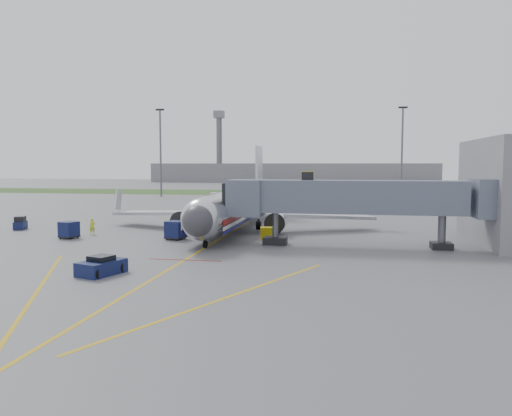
% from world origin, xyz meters
% --- Properties ---
extents(ground, '(400.00, 400.00, 0.00)m').
position_xyz_m(ground, '(0.00, 0.00, 0.00)').
color(ground, '#565659').
rests_on(ground, ground).
extents(grass_strip, '(300.00, 25.00, 0.01)m').
position_xyz_m(grass_strip, '(0.00, 90.00, 0.01)').
color(grass_strip, '#2D4C1E').
rests_on(grass_strip, ground).
extents(apron_markings, '(21.52, 50.00, 0.01)m').
position_xyz_m(apron_markings, '(0.00, -7.40, 0.00)').
color(apron_markings, gold).
rests_on(apron_markings, ground).
extents(airliner, '(32.10, 35.67, 10.25)m').
position_xyz_m(airliner, '(0.00, 15.25, 2.65)').
color(airliner, silver).
rests_on(airliner, ground).
extents(jet_bridge, '(25.30, 4.00, 6.90)m').
position_xyz_m(jet_bridge, '(12.86, 5.00, 4.47)').
color(jet_bridge, slate).
rests_on(jet_bridge, ground).
extents(light_mast_left, '(2.00, 0.44, 20.40)m').
position_xyz_m(light_mast_left, '(-30.00, 70.00, 10.78)').
color(light_mast_left, '#595B60').
rests_on(light_mast_left, ground).
extents(light_mast_right, '(2.00, 0.44, 20.40)m').
position_xyz_m(light_mast_right, '(25.00, 75.00, 10.78)').
color(light_mast_right, '#595B60').
rests_on(light_mast_right, ground).
extents(distant_terminal, '(120.00, 14.00, 8.00)m').
position_xyz_m(distant_terminal, '(-10.00, 170.00, 4.00)').
color(distant_terminal, slate).
rests_on(distant_terminal, ground).
extents(control_tower, '(4.00, 4.00, 30.00)m').
position_xyz_m(control_tower, '(-40.00, 165.00, 17.33)').
color(control_tower, '#595B60').
rests_on(control_tower, ground).
extents(pushback_tug, '(2.83, 3.61, 1.32)m').
position_xyz_m(pushback_tug, '(-4.00, -9.94, 0.55)').
color(pushback_tug, '#0D113C').
rests_on(pushback_tug, ground).
extents(baggage_tug, '(1.82, 2.42, 1.51)m').
position_xyz_m(baggage_tug, '(-24.82, 10.75, 0.67)').
color(baggage_tug, '#0D113C').
rests_on(baggage_tug, ground).
extents(baggage_cart_a, '(2.05, 2.05, 1.86)m').
position_xyz_m(baggage_cart_a, '(-4.34, 6.35, 0.95)').
color(baggage_cart_a, '#0D113C').
rests_on(baggage_cart_a, ground).
extents(baggage_cart_b, '(1.98, 1.98, 1.71)m').
position_xyz_m(baggage_cart_b, '(-15.33, 5.15, 0.87)').
color(baggage_cart_b, '#0D113C').
rests_on(baggage_cart_b, ground).
extents(baggage_cart_c, '(1.52, 1.52, 1.57)m').
position_xyz_m(baggage_cart_c, '(-3.00, 12.63, 0.80)').
color(baggage_cart_c, '#0D113C').
rests_on(baggage_cart_c, ground).
extents(belt_loader, '(2.48, 4.68, 2.21)m').
position_xyz_m(belt_loader, '(-2.49, 12.23, 0.55)').
color(belt_loader, '#0D113C').
rests_on(belt_loader, ground).
extents(ground_power_cart, '(1.73, 1.34, 1.23)m').
position_xyz_m(ground_power_cart, '(4.87, 8.00, 0.61)').
color(ground_power_cart, gold).
rests_on(ground_power_cart, ground).
extents(ramp_worker, '(0.74, 0.63, 1.73)m').
position_xyz_m(ramp_worker, '(-14.38, 8.19, 0.87)').
color(ramp_worker, '#D2E61B').
rests_on(ramp_worker, ground).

